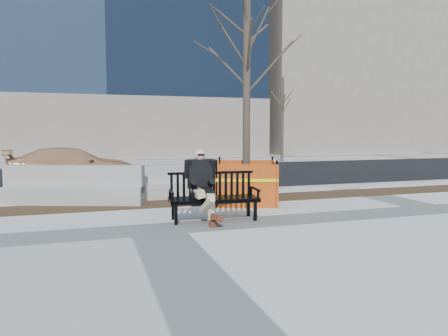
{
  "coord_description": "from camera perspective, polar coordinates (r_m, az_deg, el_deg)",
  "views": [
    {
      "loc": [
        -1.08,
        -7.28,
        1.73
      ],
      "look_at": [
        1.58,
        1.0,
        0.96
      ],
      "focal_mm": 33.44,
      "sensor_mm": 36.0,
      "label": 1
    }
  ],
  "objects": [
    {
      "name": "bench",
      "position": [
        8.19,
        -1.39,
        -7.14
      ],
      "size": [
        1.81,
        0.77,
        0.94
      ],
      "primitive_type": null,
      "rotation": [
        0.0,
        0.0,
        -0.08
      ],
      "color": "black",
      "rests_on": "ground"
    },
    {
      "name": "ground",
      "position": [
        7.56,
        -9.22,
        -8.23
      ],
      "size": [
        120.0,
        120.0,
        0.0
      ],
      "primitive_type": "plane",
      "color": "beige",
      "rests_on": "ground"
    },
    {
      "name": "far_tree_right",
      "position": [
        24.34,
        7.91,
        0.92
      ],
      "size": [
        1.97,
        1.97,
        5.16
      ],
      "primitive_type": null,
      "rotation": [
        0.0,
        0.0,
        0.03
      ],
      "color": "brown",
      "rests_on": "ground"
    },
    {
      "name": "curb",
      "position": [
        11.01,
        -12.01,
        -3.78
      ],
      "size": [
        60.0,
        0.25,
        0.12
      ],
      "primitive_type": "cube",
      "color": "#9E9B93",
      "rests_on": "ground"
    },
    {
      "name": "asphalt_street",
      "position": [
        16.21,
        -13.9,
        -1.21
      ],
      "size": [
        60.0,
        10.4,
        0.01
      ],
      "primitive_type": "cube",
      "color": "black",
      "rests_on": "ground"
    },
    {
      "name": "jersey_barrier_right",
      "position": [
        11.17,
        -3.28,
        -3.87
      ],
      "size": [
        3.05,
        0.82,
        0.86
      ],
      "primitive_type": null,
      "rotation": [
        0.0,
        0.0,
        0.07
      ],
      "color": "#ACA9A1",
      "rests_on": "ground"
    },
    {
      "name": "seated_man",
      "position": [
        8.19,
        -3.14,
        -7.15
      ],
      "size": [
        0.67,
        1.04,
        1.4
      ],
      "primitive_type": null,
      "rotation": [
        0.0,
        0.0,
        -0.08
      ],
      "color": "black",
      "rests_on": "ground"
    },
    {
      "name": "sedan",
      "position": [
        14.68,
        -19.84,
        -2.02
      ],
      "size": [
        4.32,
        2.25,
        1.2
      ],
      "primitive_type": "imported",
      "rotation": [
        0.0,
        0.0,
        1.71
      ],
      "color": "tan",
      "rests_on": "ground"
    },
    {
      "name": "building_right",
      "position": [
        41.91,
        17.38,
        19.71
      ],
      "size": [
        20.0,
        12.0,
        25.0
      ],
      "primitive_type": "cube",
      "color": "gray",
      "rests_on": "ground"
    },
    {
      "name": "jersey_barrier_left",
      "position": [
        10.56,
        -19.65,
        -4.67
      ],
      "size": [
        3.3,
        1.69,
        0.94
      ],
      "primitive_type": null,
      "rotation": [
        0.0,
        0.0,
        -0.34
      ],
      "color": "#9A9890",
      "rests_on": "ground"
    },
    {
      "name": "mulch_strip",
      "position": [
        10.09,
        -11.45,
        -4.89
      ],
      "size": [
        40.0,
        1.2,
        0.02
      ],
      "primitive_type": "cube",
      "color": "#47301C",
      "rests_on": "ground"
    },
    {
      "name": "tree_fence",
      "position": [
        10.14,
        3.03,
        -4.78
      ],
      "size": [
        2.78,
        2.78,
        5.4
      ],
      "primitive_type": null,
      "rotation": [
        0.0,
        0.0,
        -0.35
      ],
      "color": "#F45C1A",
      "rests_on": "ground"
    }
  ]
}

